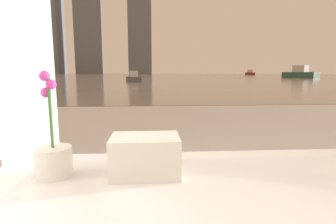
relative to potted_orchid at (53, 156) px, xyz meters
The scene contains 8 objects.
potted_orchid is the anchor object (origin of this frame).
towel_stack 0.37m from the potted_orchid, ahead, with size 0.28×0.19×0.16m.
harbor_water 61.24m from the potted_orchid, 89.44° to the left, with size 180.00×110.00×0.01m.
harbor_boat_0 45.43m from the potted_orchid, 58.53° to the left, with size 4.08×5.40×1.94m.
harbor_boat_1 80.22m from the potted_orchid, 56.93° to the left, with size 1.70×2.87×1.02m.
harbor_boat_2 85.53m from the potted_orchid, 68.45° to the left, with size 1.53×4.44×1.66m.
harbor_boat_3 24.30m from the potted_orchid, 92.92° to the left, with size 1.62×2.95×1.05m.
skyline_tower_1 121.71m from the potted_orchid, 102.53° to the left, with size 10.71×6.48×40.81m.
Camera 1 is at (-0.21, -0.27, 0.95)m, focal length 28.00 mm.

